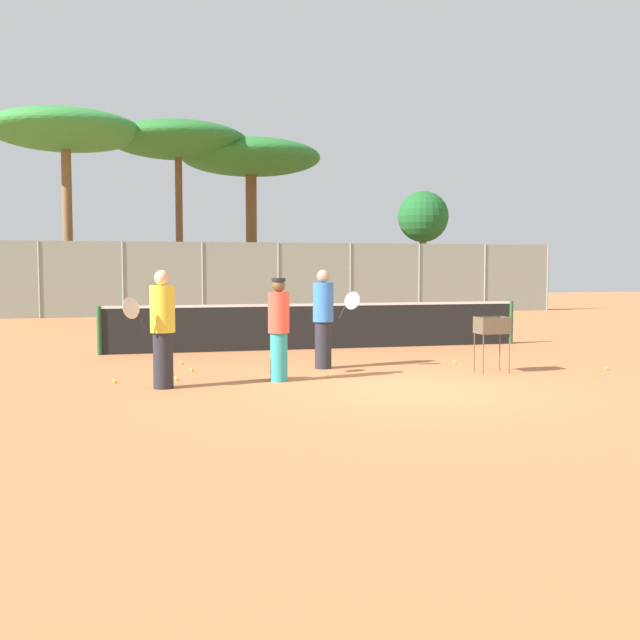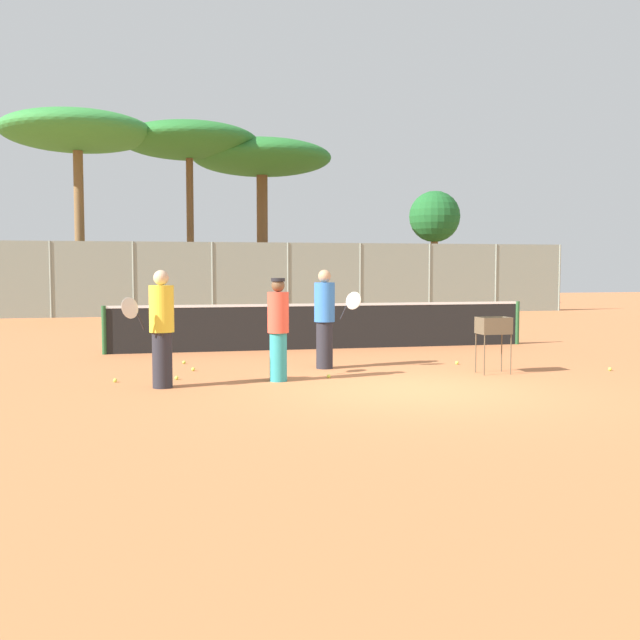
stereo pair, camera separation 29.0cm
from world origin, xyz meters
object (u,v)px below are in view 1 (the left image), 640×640
object	(u,v)px
ball_cart	(492,330)
player_yellow_shirt	(279,328)
tennis_net	(319,325)
player_red_cap	(324,318)
player_white_outfit	(162,328)

from	to	relation	value
ball_cart	player_yellow_shirt	bearing A→B (deg)	-179.48
tennis_net	player_yellow_shirt	xyz separation A→B (m)	(-1.87, -4.67, 0.34)
ball_cart	player_red_cap	bearing A→B (deg)	154.64
player_white_outfit	tennis_net	bearing A→B (deg)	-159.03
player_red_cap	ball_cart	xyz separation A→B (m)	(2.80, -1.33, -0.18)
player_yellow_shirt	ball_cart	size ratio (longest dim) A/B	1.70
player_white_outfit	ball_cart	world-z (taller)	player_white_outfit
player_red_cap	player_yellow_shirt	world-z (taller)	player_red_cap
player_red_cap	tennis_net	bearing A→B (deg)	107.23
tennis_net	ball_cart	bearing A→B (deg)	-66.08
player_white_outfit	ball_cart	xyz separation A→B (m)	(5.84, 0.31, -0.18)
player_red_cap	ball_cart	size ratio (longest dim) A/B	1.83
tennis_net	player_yellow_shirt	world-z (taller)	player_yellow_shirt
player_white_outfit	player_red_cap	world-z (taller)	player_white_outfit
player_red_cap	ball_cart	distance (m)	3.10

